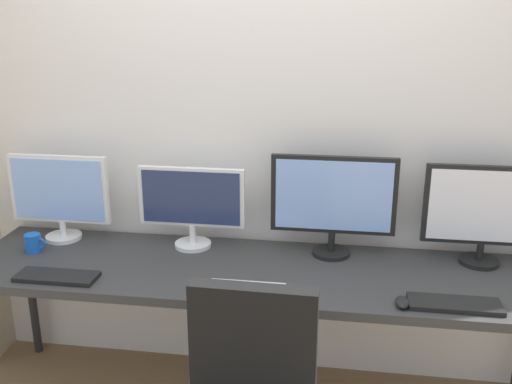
{
  "coord_description": "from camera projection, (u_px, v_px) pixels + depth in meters",
  "views": [
    {
      "loc": [
        0.36,
        -1.79,
        1.88
      ],
      "look_at": [
        0.0,
        0.65,
        1.09
      ],
      "focal_mm": 40.86,
      "sensor_mm": 36.0,
      "label": 1
    }
  ],
  "objects": [
    {
      "name": "keyboard_center",
      "position": [
        246.0,
        290.0,
        2.43
      ],
      "size": [
        0.32,
        0.13,
        0.02
      ],
      "primitive_type": "cube",
      "color": "silver",
      "rests_on": "desk"
    },
    {
      "name": "desk",
      "position": [
        254.0,
        278.0,
        2.66
      ],
      "size": [
        2.68,
        0.68,
        0.74
      ],
      "color": "#333333",
      "rests_on": "ground_plane"
    },
    {
      "name": "monitor_center_right",
      "position": [
        333.0,
        200.0,
        2.72
      ],
      "size": [
        0.58,
        0.18,
        0.49
      ],
      "color": "black",
      "rests_on": "desk"
    },
    {
      "name": "monitor_center_left",
      "position": [
        192.0,
        203.0,
        2.83
      ],
      "size": [
        0.52,
        0.18,
        0.4
      ],
      "color": "silver",
      "rests_on": "desk"
    },
    {
      "name": "wall_back",
      "position": [
        267.0,
        129.0,
        2.87
      ],
      "size": [
        5.08,
        0.1,
        2.6
      ],
      "color": "silver",
      "rests_on": "ground_plane"
    },
    {
      "name": "monitor_far_right",
      "position": [
        485.0,
        211.0,
        2.63
      ],
      "size": [
        0.54,
        0.18,
        0.47
      ],
      "color": "black",
      "rests_on": "desk"
    },
    {
      "name": "monitor_far_left",
      "position": [
        59.0,
        194.0,
        2.92
      ],
      "size": [
        0.51,
        0.18,
        0.44
      ],
      "color": "silver",
      "rests_on": "desk"
    },
    {
      "name": "keyboard_left",
      "position": [
        57.0,
        277.0,
        2.55
      ],
      "size": [
        0.36,
        0.13,
        0.02
      ],
      "primitive_type": "cube",
      "color": "black",
      "rests_on": "desk"
    },
    {
      "name": "coffee_mug",
      "position": [
        33.0,
        243.0,
        2.82
      ],
      "size": [
        0.11,
        0.08,
        0.09
      ],
      "color": "blue",
      "rests_on": "desk"
    },
    {
      "name": "keyboard_right",
      "position": [
        455.0,
        304.0,
        2.31
      ],
      "size": [
        0.36,
        0.13,
        0.02
      ],
      "primitive_type": "cube",
      "color": "black",
      "rests_on": "desk"
    },
    {
      "name": "mouse_right_side",
      "position": [
        402.0,
        302.0,
        2.31
      ],
      "size": [
        0.06,
        0.1,
        0.03
      ],
      "primitive_type": "ellipsoid",
      "color": "black",
      "rests_on": "desk"
    }
  ]
}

